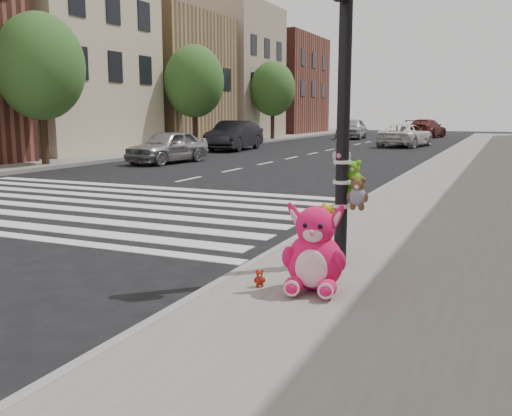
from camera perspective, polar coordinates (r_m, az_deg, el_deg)
The scene contains 19 objects.
ground at distance 7.07m, azimuth -16.92°, elevation -7.69°, with size 120.00×120.00×0.00m, color black.
sidewalk_far at distance 30.91m, azimuth -11.66°, elevation 5.73°, with size 6.00×80.00×0.14m, color slate.
curb_edge at distance 15.47m, azimuth 12.90°, elevation 2.00°, with size 0.12×80.00×0.15m, color gray.
crosswalk at distance 13.80m, azimuth -16.98°, elevation 0.65°, with size 11.00×6.00×0.01m, color silver, non-canonical shape.
bld_far_b at distance 29.97m, azimuth -18.73°, elevation 15.72°, with size 6.00×8.00×11.00m, color beige.
bld_far_c at distance 36.99m, azimuth -8.92°, elevation 12.51°, with size 6.00×8.00×8.00m, color #A38257.
bld_far_d at distance 44.87m, azimuth -2.53°, elevation 13.36°, with size 6.00×8.00×10.00m, color tan.
bld_far_e at distance 54.89m, azimuth 2.73°, elevation 12.15°, with size 6.00×10.00×9.00m, color brown.
signal_pole at distance 7.14m, azimuth 8.87°, elevation 7.31°, with size 0.69×0.50×4.00m.
tree_far_a at distance 22.51m, azimuth -20.79°, elevation 13.06°, with size 3.20×3.20×5.44m.
tree_far_b at distance 31.32m, azimuth -6.20°, elevation 12.47°, with size 3.20×3.20×5.44m.
tree_far_c at distance 41.20m, azimuth 1.68°, elevation 11.82°, with size 3.20×3.20×5.44m.
pink_bunny at distance 6.17m, azimuth 5.87°, elevation -4.66°, with size 0.70×0.79×0.98m.
red_teddy at distance 6.34m, azimuth 0.35°, elevation -7.04°, with size 0.13×0.09×0.19m, color #A72110, non-canonical shape.
car_silver_far at distance 23.41m, azimuth -8.81°, elevation 6.09°, with size 1.57×3.91×1.33m, color #9F9EA3.
car_dark_far at distance 30.96m, azimuth -2.18°, elevation 7.26°, with size 1.68×4.81×1.58m, color black.
car_white_near at distance 35.22m, azimuth 14.74°, elevation 7.03°, with size 2.21×4.78×1.33m, color silver.
car_maroon_near at distance 47.97m, azimuth 16.66°, elevation 7.63°, with size 2.06×5.07×1.47m, color #571D19.
car_silver_deep at distance 44.67m, azimuth 9.54°, elevation 7.86°, with size 1.87×4.65×1.58m, color #AEADB2.
Camera 1 is at (4.49, -5.06, 2.05)m, focal length 40.00 mm.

